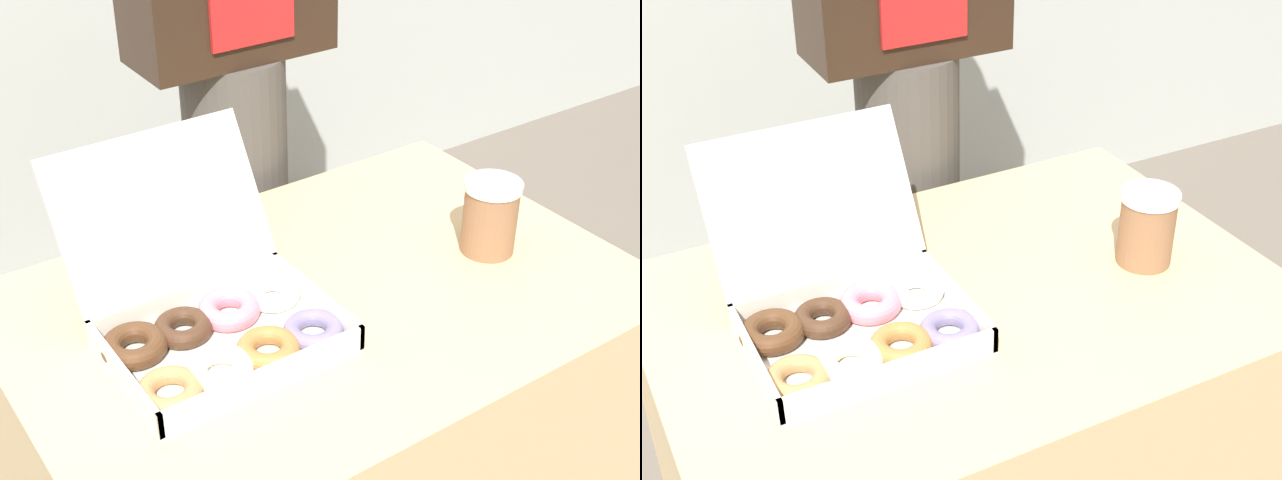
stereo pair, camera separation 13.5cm
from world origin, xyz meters
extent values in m
cube|color=tan|center=(0.00, 0.00, 0.35)|extent=(1.02, 0.70, 0.71)
cube|color=silver|center=(-0.20, -0.04, 0.71)|extent=(0.33, 0.25, 0.01)
cube|color=silver|center=(-0.37, -0.04, 0.73)|extent=(0.01, 0.25, 0.04)
cube|color=silver|center=(-0.04, -0.04, 0.73)|extent=(0.01, 0.25, 0.04)
cube|color=silver|center=(-0.20, -0.16, 0.73)|extent=(0.33, 0.01, 0.04)
cube|color=silver|center=(-0.20, 0.08, 0.73)|extent=(0.33, 0.01, 0.04)
cube|color=silver|center=(-0.20, 0.15, 0.86)|extent=(0.33, 0.13, 0.22)
torus|color=#B27F4C|center=(-0.32, -0.09, 0.73)|extent=(0.12, 0.12, 0.03)
torus|color=#4C2D19|center=(-0.32, 0.02, 0.73)|extent=(0.14, 0.14, 0.03)
torus|color=silver|center=(-0.24, -0.09, 0.73)|extent=(0.12, 0.12, 0.03)
torus|color=#422819|center=(-0.24, 0.02, 0.73)|extent=(0.12, 0.12, 0.03)
torus|color=#A87038|center=(-0.16, -0.09, 0.73)|extent=(0.13, 0.13, 0.03)
torus|color=pink|center=(-0.16, 0.02, 0.73)|extent=(0.12, 0.12, 0.03)
torus|color=slate|center=(-0.08, -0.09, 0.73)|extent=(0.11, 0.11, 0.03)
torus|color=white|center=(-0.08, 0.02, 0.73)|extent=(0.10, 0.10, 0.03)
cylinder|color=#8C6042|center=(0.31, -0.05, 0.77)|extent=(0.09, 0.09, 0.12)
cylinder|color=white|center=(0.31, -0.05, 0.84)|extent=(0.10, 0.10, 0.01)
cylinder|color=#4C4742|center=(0.12, 0.50, 0.47)|extent=(0.21, 0.21, 0.94)
camera|label=1|loc=(-0.68, -0.98, 1.55)|focal=50.00mm
camera|label=2|loc=(-0.56, -1.05, 1.55)|focal=50.00mm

